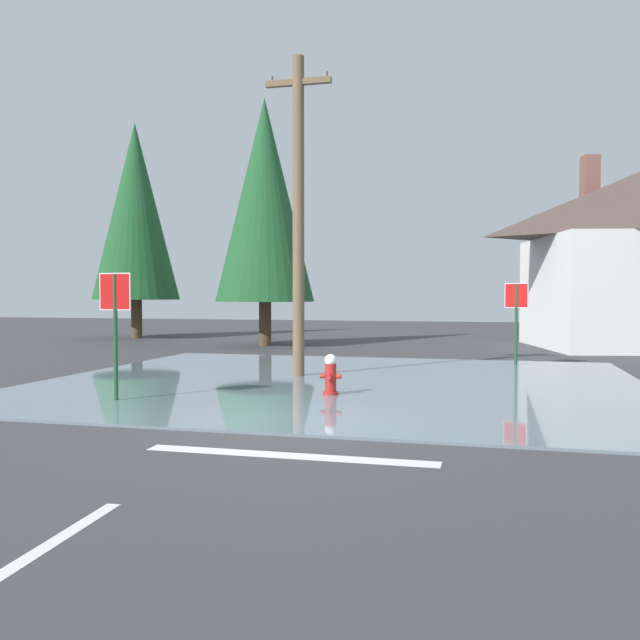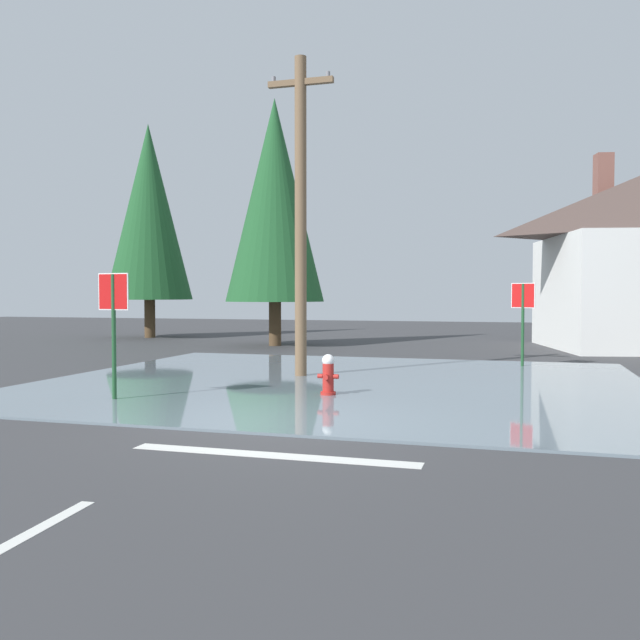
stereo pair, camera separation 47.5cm
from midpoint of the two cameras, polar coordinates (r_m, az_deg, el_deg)
ground_plane at (r=10.57m, az=-2.42°, el=-8.93°), size 80.00×80.00×0.10m
flood_puddle at (r=15.20m, az=2.72°, el=-5.25°), size 13.08×11.55×0.04m
lane_stop_bar at (r=8.49m, az=-2.43°, el=-11.34°), size 3.71×0.31×0.01m
stop_sign_near at (r=12.96m, az=-16.03°, el=0.77°), size 0.68×0.11×2.38m
fire_hydrant at (r=13.11m, az=1.73°, el=-4.74°), size 0.42×0.36×0.83m
utility_pole at (r=16.21m, az=-0.80°, el=9.18°), size 1.60×0.28×7.58m
stop_sign_far at (r=19.15m, az=17.44°, el=1.00°), size 0.62×0.31×2.29m
pine_tree_tall_left at (r=32.09m, az=-13.84°, el=8.82°), size 3.90×3.90×9.74m
pine_tree_mid_left at (r=26.37m, az=-3.32°, el=10.03°), size 3.80×3.80×9.50m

